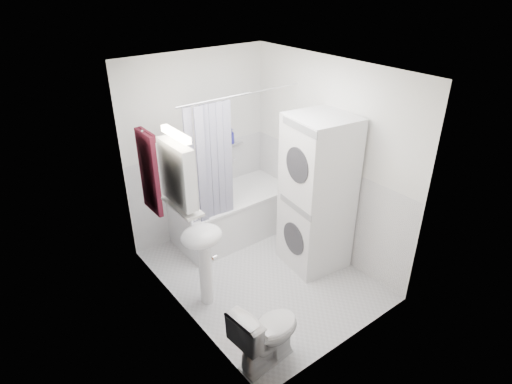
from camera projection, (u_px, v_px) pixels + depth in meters
floor at (261, 274)px, 5.08m from camera, size 2.60×2.60×0.00m
room_walls at (262, 159)px, 4.38m from camera, size 2.60×2.60×2.60m
wainscot at (246, 221)px, 5.00m from camera, size 1.98×2.58×2.58m
door at (215, 258)px, 3.71m from camera, size 0.05×2.00×2.00m
bathtub at (235, 211)px, 5.71m from camera, size 1.62×0.77×0.62m
tub_spout at (232, 159)px, 5.77m from camera, size 0.04×0.12×0.04m
curtain_rod at (248, 93)px, 4.70m from camera, size 1.80×0.02×0.02m
shower_curtain at (211, 167)px, 4.77m from camera, size 0.55×0.02×1.45m
sink at (203, 248)px, 4.34m from camera, size 0.44×0.37×1.04m
medicine_cabinet at (178, 172)px, 3.92m from camera, size 0.13×0.50×0.71m
shelf at (182, 206)px, 4.10m from camera, size 0.18×0.54×0.02m
shower_caddy at (235, 143)px, 5.69m from camera, size 0.22×0.06×0.02m
towel at (149, 171)px, 4.41m from camera, size 0.07×0.38×0.91m
washer_dryer at (317, 194)px, 4.89m from camera, size 0.75×0.74×1.86m
toilet at (267, 333)px, 3.83m from camera, size 0.70×0.43×0.66m
soap_pump at (193, 216)px, 4.42m from camera, size 0.08×0.17×0.08m
shelf_bottle at (190, 208)px, 3.98m from camera, size 0.07×0.18×0.07m
shelf_cup at (176, 196)px, 4.16m from camera, size 0.10×0.09×0.10m
shampoo_a at (224, 141)px, 5.56m from camera, size 0.13×0.17×0.13m
shampoo_b at (232, 141)px, 5.63m from camera, size 0.08×0.21×0.08m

